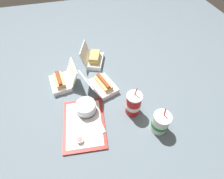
# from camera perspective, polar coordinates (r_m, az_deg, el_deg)

# --- Properties ---
(ground_plane) EXTENTS (3.20, 3.20, 0.00)m
(ground_plane) POSITION_cam_1_polar(r_m,az_deg,el_deg) (1.29, -1.99, -0.42)
(ground_plane) COLOR slate
(food_tray) EXTENTS (0.39, 0.30, 0.01)m
(food_tray) POSITION_cam_1_polar(r_m,az_deg,el_deg) (1.15, -9.11, -10.94)
(food_tray) COLOR red
(food_tray) RESTS_ON ground_plane
(cake_container) EXTENTS (0.13, 0.13, 0.07)m
(cake_container) POSITION_cam_1_polar(r_m,az_deg,el_deg) (1.16, -8.48, -5.86)
(cake_container) COLOR black
(cake_container) RESTS_ON food_tray
(ketchup_cup) EXTENTS (0.04, 0.04, 0.02)m
(ketchup_cup) POSITION_cam_1_polar(r_m,az_deg,el_deg) (1.08, -10.41, -15.94)
(ketchup_cup) COLOR white
(ketchup_cup) RESTS_ON food_tray
(napkin_stack) EXTENTS (0.12, 0.12, 0.00)m
(napkin_stack) POSITION_cam_1_polar(r_m,az_deg,el_deg) (1.11, -5.49, -12.48)
(napkin_stack) COLOR white
(napkin_stack) RESTS_ON food_tray
(plastic_fork) EXTENTS (0.11, 0.04, 0.00)m
(plastic_fork) POSITION_cam_1_polar(r_m,az_deg,el_deg) (1.10, -11.17, -14.49)
(plastic_fork) COLOR white
(plastic_fork) RESTS_ON food_tray
(clamshell_hotdog_corner) EXTENTS (0.26, 0.26, 0.17)m
(clamshell_hotdog_corner) POSITION_cam_1_polar(r_m,az_deg,el_deg) (1.27, -3.29, 1.40)
(clamshell_hotdog_corner) COLOR white
(clamshell_hotdog_corner) RESTS_ON ground_plane
(clamshell_sandwich_left) EXTENTS (0.24, 0.22, 0.16)m
(clamshell_sandwich_left) POSITION_cam_1_polar(r_m,az_deg,el_deg) (1.48, -5.94, 9.92)
(clamshell_sandwich_left) COLOR white
(clamshell_sandwich_left) RESTS_ON ground_plane
(clamshell_hotdog_center) EXTENTS (0.21, 0.22, 0.17)m
(clamshell_hotdog_center) POSITION_cam_1_polar(r_m,az_deg,el_deg) (1.35, -16.12, 2.58)
(clamshell_hotdog_center) COLOR white
(clamshell_hotdog_center) RESTS_ON ground_plane
(soda_cup_front) EXTENTS (0.10, 0.10, 0.23)m
(soda_cup_front) POSITION_cam_1_polar(r_m,az_deg,el_deg) (1.13, 7.01, -4.71)
(soda_cup_front) COLOR red
(soda_cup_front) RESTS_ON ground_plane
(soda_cup_corner) EXTENTS (0.11, 0.11, 0.21)m
(soda_cup_corner) POSITION_cam_1_polar(r_m,az_deg,el_deg) (1.10, 15.50, -10.41)
(soda_cup_corner) COLOR white
(soda_cup_corner) RESTS_ON ground_plane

